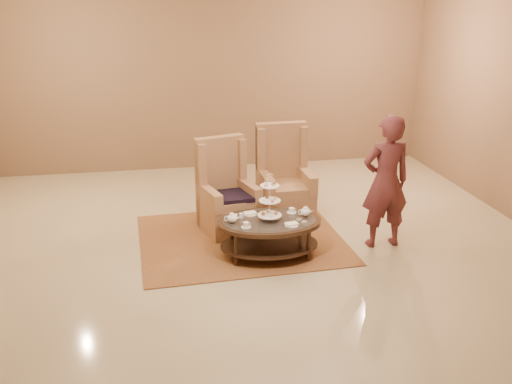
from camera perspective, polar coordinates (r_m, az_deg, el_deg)
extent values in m
plane|color=#C4B692|center=(7.43, -0.32, -6.21)|extent=(8.00, 8.00, 0.00)
cube|color=silver|center=(7.43, -0.32, -6.21)|extent=(8.00, 8.00, 0.02)
cube|color=#856548|center=(10.76, -4.11, 11.59)|extent=(8.00, 0.04, 3.50)
cube|color=olive|center=(7.84, -1.51, -4.72)|extent=(2.82, 2.38, 0.01)
cylinder|color=black|center=(7.03, -2.00, -5.84)|extent=(0.06, 0.06, 0.43)
cylinder|color=black|center=(7.18, 5.27, -5.35)|extent=(0.06, 0.06, 0.43)
cylinder|color=black|center=(7.46, -2.43, -4.28)|extent=(0.06, 0.06, 0.43)
cylinder|color=black|center=(7.60, 4.43, -3.86)|extent=(0.06, 0.06, 0.43)
cylinder|color=white|center=(7.10, 1.38, -0.77)|extent=(0.01, 0.01, 0.54)
torus|color=white|center=(7.01, 1.40, 1.31)|extent=(0.14, 0.01, 0.14)
cylinder|color=white|center=(7.17, 1.37, -2.32)|extent=(0.31, 0.31, 0.01)
cylinder|color=white|center=(7.10, 1.38, -0.86)|extent=(0.28, 0.28, 0.01)
cylinder|color=white|center=(7.03, 1.39, 0.63)|extent=(0.25, 0.25, 0.01)
cylinder|color=#BF6461|center=(7.18, 2.03, -2.11)|extent=(0.04, 0.04, 0.03)
cylinder|color=tan|center=(7.24, 1.25, -1.91)|extent=(0.04, 0.04, 0.03)
cylinder|color=brown|center=(7.15, 0.71, -2.19)|extent=(0.04, 0.04, 0.03)
cylinder|color=white|center=(7.09, 1.48, -2.40)|extent=(0.04, 0.04, 0.03)
ellipsoid|color=tan|center=(7.12, 1.92, -0.60)|extent=(0.05, 0.05, 0.03)
ellipsoid|color=brown|center=(7.15, 1.11, -0.51)|extent=(0.05, 0.05, 0.03)
ellipsoid|color=white|center=(7.06, 0.84, -0.78)|extent=(0.05, 0.05, 0.03)
ellipsoid|color=#BF6461|center=(7.03, 1.66, -0.88)|extent=(0.05, 0.05, 0.03)
cube|color=brown|center=(7.07, 1.77, 0.87)|extent=(0.05, 0.03, 0.02)
cube|color=white|center=(7.07, 1.02, 0.88)|extent=(0.05, 0.03, 0.02)
cube|color=#BF6461|center=(6.99, 1.01, 0.63)|extent=(0.05, 0.03, 0.02)
cube|color=tan|center=(6.99, 1.77, 0.63)|extent=(0.05, 0.03, 0.02)
ellipsoid|color=white|center=(7.09, -2.41, -2.64)|extent=(0.13, 0.13, 0.10)
cylinder|color=white|center=(7.07, -2.42, -2.23)|extent=(0.06, 0.06, 0.01)
sphere|color=white|center=(7.07, -2.42, -2.12)|extent=(0.02, 0.02, 0.02)
cone|color=white|center=(7.10, -1.76, -2.56)|extent=(0.08, 0.03, 0.06)
torus|color=white|center=(7.08, -2.94, -2.67)|extent=(0.07, 0.02, 0.07)
ellipsoid|color=white|center=(7.31, 4.98, -1.99)|extent=(0.13, 0.13, 0.10)
cylinder|color=white|center=(7.29, 5.00, -1.59)|extent=(0.06, 0.06, 0.01)
sphere|color=white|center=(7.29, 5.00, -1.49)|extent=(0.02, 0.02, 0.02)
cone|color=white|center=(7.33, 5.60, -1.91)|extent=(0.08, 0.03, 0.06)
torus|color=white|center=(7.30, 4.49, -2.02)|extent=(0.07, 0.02, 0.07)
cylinder|color=white|center=(6.97, -1.00, -3.52)|extent=(0.12, 0.12, 0.01)
cylinder|color=white|center=(6.96, -1.01, -3.27)|extent=(0.07, 0.07, 0.06)
torus|color=white|center=(6.96, -0.67, -3.25)|extent=(0.04, 0.01, 0.04)
cylinder|color=white|center=(7.43, 3.58, -2.06)|extent=(0.12, 0.12, 0.01)
cylinder|color=white|center=(7.42, 3.59, -1.82)|extent=(0.07, 0.07, 0.06)
torus|color=white|center=(7.43, 3.90, -1.80)|extent=(0.04, 0.01, 0.04)
cylinder|color=white|center=(7.36, -0.59, -2.23)|extent=(0.18, 0.18, 0.01)
cube|color=white|center=(7.35, -0.59, -2.12)|extent=(0.17, 0.13, 0.02)
cylinder|color=white|center=(7.04, 3.58, -3.32)|extent=(0.18, 0.18, 0.01)
cube|color=white|center=(7.03, 3.59, -3.20)|extent=(0.17, 0.13, 0.02)
cylinder|color=white|center=(7.23, -1.50, -2.40)|extent=(0.05, 0.05, 0.07)
cylinder|color=white|center=(7.13, 4.84, -3.00)|extent=(0.06, 0.06, 0.02)
cylinder|color=#BF6461|center=(7.13, 4.85, -2.92)|extent=(0.04, 0.04, 0.01)
cylinder|color=white|center=(7.21, 4.33, -2.73)|extent=(0.06, 0.06, 0.02)
cylinder|color=brown|center=(7.21, 4.33, -2.65)|extent=(0.04, 0.04, 0.01)
cylinder|color=white|center=(7.32, -2.09, -2.35)|extent=(0.06, 0.06, 0.02)
cylinder|color=white|center=(7.31, -2.09, -2.27)|extent=(0.04, 0.04, 0.01)
cube|color=#AB7A50|center=(8.05, -2.73, -2.50)|extent=(0.87, 0.87, 0.42)
cube|color=#AB7A50|center=(7.91, -2.62, -0.86)|extent=(0.74, 0.74, 0.10)
cube|color=#AB7A50|center=(8.15, -3.61, 1.09)|extent=(0.72, 0.33, 1.31)
cube|color=#AB7A50|center=(7.92, -5.56, 2.78)|extent=(0.16, 0.24, 0.61)
cube|color=#AB7A50|center=(8.14, -1.57, 3.33)|extent=(0.16, 0.24, 0.61)
cube|color=#AB7A50|center=(7.78, -4.60, -0.63)|extent=(0.29, 0.64, 0.26)
cube|color=#AB7A50|center=(8.00, -0.71, 0.00)|extent=(0.29, 0.64, 0.26)
cube|color=black|center=(7.86, -2.53, -0.45)|extent=(0.62, 0.58, 0.06)
cube|color=#AB7A50|center=(8.49, 2.94, -1.21)|extent=(0.77, 0.77, 0.45)
cube|color=#AB7A50|center=(8.35, 3.07, 0.45)|extent=(0.66, 0.66, 0.11)
cube|color=#AB7A50|center=(8.62, 2.47, 2.44)|extent=(0.75, 0.17, 1.39)
cube|color=#AB7A50|center=(8.42, 0.45, 4.32)|extent=(0.11, 0.24, 0.64)
cube|color=#AB7A50|center=(8.58, 4.66, 4.53)|extent=(0.11, 0.24, 0.64)
cube|color=#AB7A50|center=(8.25, 0.99, 0.87)|extent=(0.15, 0.68, 0.28)
cube|color=#AB7A50|center=(8.40, 5.13, 1.14)|extent=(0.15, 0.68, 0.28)
imported|color=#572528|center=(7.56, 12.84, 0.97)|extent=(0.66, 0.45, 1.77)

